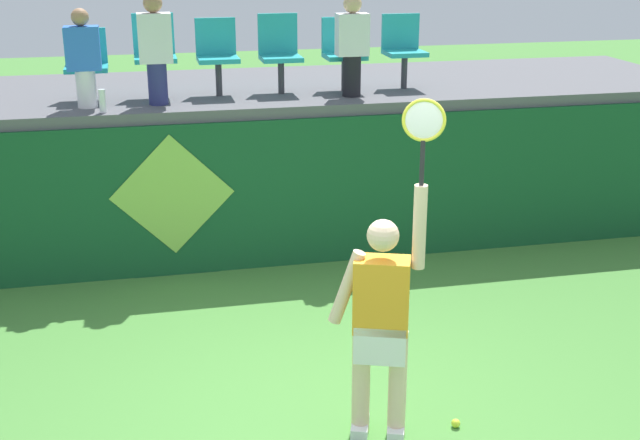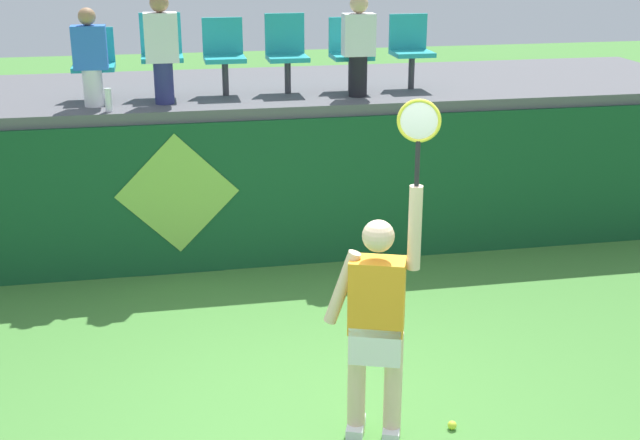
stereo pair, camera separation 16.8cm
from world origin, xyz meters
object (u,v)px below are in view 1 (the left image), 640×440
at_px(spectator_0, 352,44).
at_px(water_bottle, 102,101).
at_px(stadium_chair_4, 343,50).
at_px(tennis_player, 382,318).
at_px(stadium_chair_0, 86,61).
at_px(spectator_1, 155,48).
at_px(spectator_2, 84,57).
at_px(tennis_ball, 456,423).
at_px(stadium_chair_5, 403,47).
at_px(stadium_chair_3, 280,50).
at_px(stadium_chair_1, 155,51).
at_px(stadium_chair_2, 217,52).

bearing_deg(spectator_0, water_bottle, -173.05).
relative_size(stadium_chair_4, spectator_0, 0.74).
distance_m(tennis_player, stadium_chair_0, 4.83).
bearing_deg(tennis_player, water_bottle, 118.44).
height_order(spectator_1, spectator_2, spectator_1).
bearing_deg(tennis_ball, stadium_chair_5, 78.30).
bearing_deg(tennis_ball, stadium_chair_3, 97.28).
relative_size(tennis_player, stadium_chair_0, 3.31).
height_order(stadium_chair_1, spectator_0, spectator_0).
xyz_separation_m(stadium_chair_2, stadium_chair_3, (0.69, 0.00, 0.01)).
relative_size(water_bottle, stadium_chair_4, 0.29).
height_order(stadium_chair_4, spectator_0, spectator_0).
bearing_deg(stadium_chair_3, stadium_chair_4, -0.45).
xyz_separation_m(stadium_chair_1, spectator_2, (-0.72, -0.41, 0.01)).
xyz_separation_m(tennis_player, water_bottle, (-1.89, 3.48, 0.93)).
distance_m(water_bottle, spectator_2, 0.53).
distance_m(tennis_player, tennis_ball, 1.06).
distance_m(stadium_chair_0, stadium_chair_1, 0.72).
relative_size(tennis_ball, stadium_chair_5, 0.08).
distance_m(stadium_chair_2, spectator_1, 0.79).
height_order(tennis_ball, spectator_0, spectator_0).
bearing_deg(stadium_chair_2, stadium_chair_3, 0.41).
relative_size(stadium_chair_3, spectator_1, 0.76).
relative_size(tennis_player, spectator_2, 2.48).
height_order(stadium_chair_5, spectator_0, spectator_0).
bearing_deg(tennis_ball, water_bottle, 124.80).
bearing_deg(spectator_0, spectator_1, -179.70).
distance_m(tennis_ball, stadium_chair_4, 4.77).
bearing_deg(tennis_player, spectator_1, 109.29).
relative_size(spectator_1, spectator_2, 1.13).
relative_size(water_bottle, stadium_chair_1, 0.27).
xyz_separation_m(stadium_chair_4, spectator_0, (0.00, -0.39, 0.12)).
relative_size(stadium_chair_2, spectator_1, 0.73).
distance_m(tennis_player, stadium_chair_4, 4.45).
xyz_separation_m(stadium_chair_1, spectator_1, (0.00, -0.41, 0.09)).
bearing_deg(stadium_chair_3, stadium_chair_1, -179.95).
relative_size(stadium_chair_1, stadium_chair_3, 1.04).
relative_size(spectator_0, spectator_2, 1.09).
bearing_deg(stadium_chair_1, tennis_ball, -65.95).
distance_m(water_bottle, stadium_chair_1, 0.99).
xyz_separation_m(water_bottle, stadium_chair_2, (1.22, 0.72, 0.35)).
relative_size(stadium_chair_3, stadium_chair_5, 1.04).
bearing_deg(stadium_chair_0, tennis_ball, -58.38).
height_order(water_bottle, spectator_1, spectator_1).
xyz_separation_m(stadium_chair_2, spectator_2, (-1.38, -0.41, 0.05)).
bearing_deg(stadium_chair_3, stadium_chair_5, -0.21).
bearing_deg(spectator_2, tennis_player, -61.66).
distance_m(tennis_ball, stadium_chair_1, 5.15).
xyz_separation_m(stadium_chair_1, stadium_chair_5, (2.78, -0.00, -0.03)).
xyz_separation_m(spectator_0, spectator_2, (-2.80, -0.01, -0.06)).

